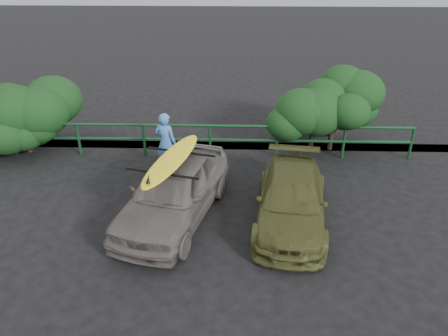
# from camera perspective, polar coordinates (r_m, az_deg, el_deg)

# --- Properties ---
(ground) EXTENTS (80.00, 80.00, 0.00)m
(ground) POSITION_cam_1_polar(r_m,az_deg,el_deg) (9.30, -9.94, -11.96)
(ground) COLOR black
(guardrail) EXTENTS (14.00, 0.08, 1.04)m
(guardrail) POSITION_cam_1_polar(r_m,az_deg,el_deg) (13.26, -6.15, 3.63)
(guardrail) COLOR #123F1F
(guardrail) RESTS_ON ground
(shrub_left) EXTENTS (3.20, 2.40, 1.94)m
(shrub_left) POSITION_cam_1_polar(r_m,az_deg,el_deg) (14.87, -24.79, 5.76)
(shrub_left) COLOR #163C17
(shrub_left) RESTS_ON ground
(shrub_right) EXTENTS (3.20, 2.40, 2.38)m
(shrub_right) POSITION_cam_1_polar(r_m,az_deg,el_deg) (13.73, 15.28, 6.67)
(shrub_right) COLOR #163C17
(shrub_right) RESTS_ON ground
(sedan) EXTENTS (2.72, 4.49, 1.43)m
(sedan) POSITION_cam_1_polar(r_m,az_deg,el_deg) (10.18, -6.59, -2.97)
(sedan) COLOR #5E5754
(sedan) RESTS_ON ground
(olive_vehicle) EXTENTS (2.07, 4.06, 1.13)m
(olive_vehicle) POSITION_cam_1_polar(r_m,az_deg,el_deg) (10.17, 8.80, -4.16)
(olive_vehicle) COLOR #44481F
(olive_vehicle) RESTS_ON ground
(man) EXTENTS (0.75, 0.62, 1.75)m
(man) POSITION_cam_1_polar(r_m,az_deg,el_deg) (12.24, -7.61, 3.27)
(man) COLOR #4380CB
(man) RESTS_ON ground
(roof_rack) EXTENTS (1.92, 1.57, 0.06)m
(roof_rack) POSITION_cam_1_polar(r_m,az_deg,el_deg) (9.83, -6.82, 0.77)
(roof_rack) COLOR black
(roof_rack) RESTS_ON sedan
(surfboard) EXTENTS (1.32, 2.93, 0.09)m
(surfboard) POSITION_cam_1_polar(r_m,az_deg,el_deg) (9.80, -6.84, 1.14)
(surfboard) COLOR yellow
(surfboard) RESTS_ON roof_rack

